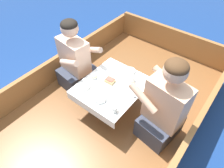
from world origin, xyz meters
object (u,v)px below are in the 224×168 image
Objects in this scene: person_port at (75,61)px; coffee_cup_starboard at (115,109)px; person_starboard at (164,109)px; coffee_cup_port at (132,78)px; tin_can at (94,76)px; sandwich at (110,80)px.

coffee_cup_starboard is at bearing -13.03° from person_port.
person_starboard is 10.67× the size of coffee_cup_port.
person_starboard is 15.45× the size of tin_can.
sandwich is 0.20m from tin_can.
coffee_cup_starboard is (-0.39, -0.30, -0.01)m from person_starboard.
person_port is 0.94m from coffee_cup_starboard.
person_starboard reaches higher than coffee_cup_port.
person_port reaches higher than coffee_cup_starboard.
person_starboard is 0.69m from sandwich.
tin_can is at bearing 12.07° from person_starboard.
sandwich is at bearing 8.29° from person_starboard.
sandwich is at bearing 134.86° from coffee_cup_starboard.
tin_can is (-0.88, -0.06, -0.02)m from person_starboard.
sandwich reaches higher than tin_can.
coffee_cup_starboard reaches higher than tin_can.
person_starboard is 0.53m from coffee_cup_port.
coffee_cup_starboard is (0.11, -0.48, 0.00)m from coffee_cup_port.
tin_can is at bearing 154.08° from coffee_cup_starboard.
person_starboard reaches higher than tin_can.
coffee_cup_starboard is at bearing -25.92° from tin_can.
tin_can is (0.40, -0.08, 0.02)m from person_port.
coffee_cup_port is at bearing 103.40° from coffee_cup_starboard.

